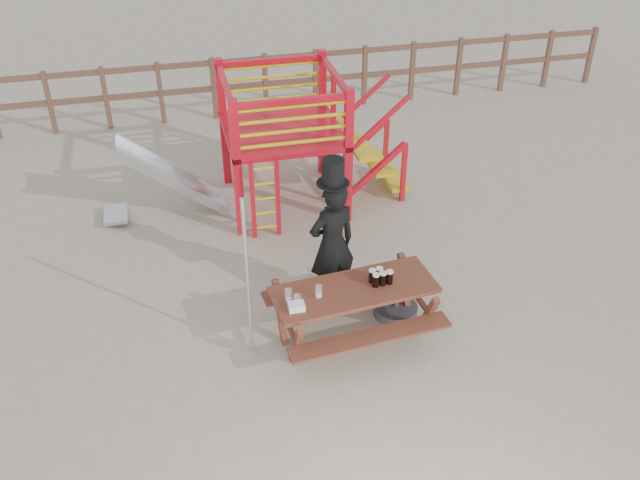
# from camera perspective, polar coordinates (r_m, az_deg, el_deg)

# --- Properties ---
(ground) EXTENTS (60.00, 60.00, 0.00)m
(ground) POSITION_cam_1_polar(r_m,az_deg,el_deg) (8.48, 0.55, -9.08)
(ground) COLOR tan
(ground) RESTS_ON ground
(back_fence) EXTENTS (15.09, 0.09, 1.20)m
(back_fence) POSITION_cam_1_polar(r_m,az_deg,el_deg) (14.04, -6.47, 12.64)
(back_fence) COLOR brown
(back_fence) RESTS_ON ground
(playground_fort) EXTENTS (4.71, 1.84, 2.10)m
(playground_fort) POSITION_cam_1_polar(r_m,az_deg,el_deg) (10.81, -3.37, 8.04)
(playground_fort) COLOR red
(playground_fort) RESTS_ON ground
(picnic_table) EXTENTS (2.03, 1.51, 0.74)m
(picnic_table) POSITION_cam_1_polar(r_m,az_deg,el_deg) (8.41, 2.71, -5.33)
(picnic_table) COLOR brown
(picnic_table) RESTS_ON ground
(man_with_hat) EXTENTS (0.72, 0.57, 2.04)m
(man_with_hat) POSITION_cam_1_polar(r_m,az_deg,el_deg) (8.70, 0.99, -0.13)
(man_with_hat) COLOR black
(man_with_hat) RESTS_ON ground
(metal_pole) EXTENTS (0.05, 0.05, 2.09)m
(metal_pole) POSITION_cam_1_polar(r_m,az_deg,el_deg) (7.89, -5.81, -3.21)
(metal_pole) COLOR #B2B2B7
(metal_pole) RESTS_ON ground
(parasol_base) EXTENTS (0.55, 0.55, 0.23)m
(parasol_base) POSITION_cam_1_polar(r_m,az_deg,el_deg) (9.03, 6.06, -5.57)
(parasol_base) COLOR #313136
(parasol_base) RESTS_ON ground
(paper_bag) EXTENTS (0.18, 0.14, 0.08)m
(paper_bag) POSITION_cam_1_polar(r_m,az_deg,el_deg) (7.91, -1.90, -5.34)
(paper_bag) COLOR white
(paper_bag) RESTS_ON picnic_table
(stout_pints) EXTENTS (0.27, 0.19, 0.17)m
(stout_pints) POSITION_cam_1_polar(r_m,az_deg,el_deg) (8.28, 4.82, -2.96)
(stout_pints) COLOR black
(stout_pints) RESTS_ON picnic_table
(empty_glasses) EXTENTS (0.43, 0.20, 0.15)m
(empty_glasses) POSITION_cam_1_polar(r_m,az_deg,el_deg) (8.01, -1.49, -4.50)
(empty_glasses) COLOR silver
(empty_glasses) RESTS_ON picnic_table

